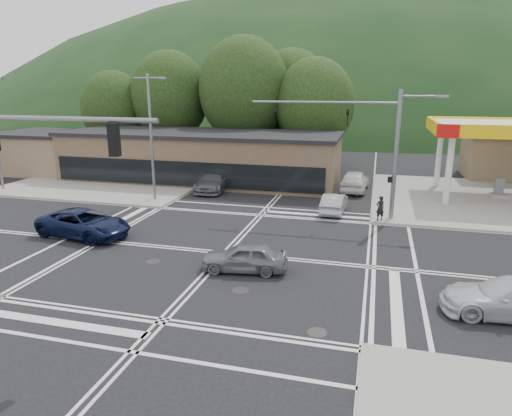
% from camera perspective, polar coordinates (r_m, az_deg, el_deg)
% --- Properties ---
extents(ground, '(120.00, 120.00, 0.00)m').
position_cam_1_polar(ground, '(23.24, -3.83, -5.63)').
color(ground, black).
rests_on(ground, ground).
extents(sidewalk_ne, '(16.00, 16.00, 0.15)m').
position_cam_1_polar(sidewalk_ne, '(37.33, 26.76, 0.86)').
color(sidewalk_ne, gray).
rests_on(sidewalk_ne, ground).
extents(sidewalk_nw, '(16.00, 16.00, 0.15)m').
position_cam_1_polar(sidewalk_nw, '(42.64, -16.64, 3.45)').
color(sidewalk_nw, gray).
rests_on(sidewalk_nw, ground).
extents(commercial_row, '(24.00, 8.00, 4.00)m').
position_cam_1_polar(commercial_row, '(40.95, -6.93, 6.25)').
color(commercial_row, brown).
rests_on(commercial_row, ground).
extents(commercial_nw, '(8.00, 7.00, 3.60)m').
position_cam_1_polar(commercial_nw, '(49.17, -24.63, 6.23)').
color(commercial_nw, '#846B4F').
rests_on(commercial_nw, ground).
extents(hill_north, '(252.00, 126.00, 140.00)m').
position_cam_1_polar(hill_north, '(111.09, 11.40, 10.55)').
color(hill_north, '#183618').
rests_on(hill_north, ground).
extents(tree_n_a, '(8.00, 8.00, 11.75)m').
position_cam_1_polar(tree_n_a, '(49.30, -10.71, 13.59)').
color(tree_n_a, '#382619').
rests_on(tree_n_a, ground).
extents(tree_n_b, '(9.00, 9.00, 12.98)m').
position_cam_1_polar(tree_n_b, '(46.44, -1.50, 14.56)').
color(tree_n_b, '#382619').
rests_on(tree_n_b, ground).
extents(tree_n_c, '(7.60, 7.60, 10.87)m').
position_cam_1_polar(tree_n_c, '(45.01, 7.31, 12.78)').
color(tree_n_c, '#382619').
rests_on(tree_n_c, ground).
extents(tree_n_d, '(6.80, 6.80, 9.76)m').
position_cam_1_polar(tree_n_d, '(51.34, -17.32, 11.78)').
color(tree_n_d, '#382619').
rests_on(tree_n_d, ground).
extents(tree_n_e, '(8.40, 8.40, 11.98)m').
position_cam_1_polar(tree_n_e, '(49.41, 4.44, 13.80)').
color(tree_n_e, '#382619').
rests_on(tree_n_e, ground).
extents(streetlight_nw, '(2.50, 0.25, 9.00)m').
position_cam_1_polar(streetlight_nw, '(33.53, -12.90, 9.31)').
color(streetlight_nw, slate).
rests_on(streetlight_nw, ground).
extents(signal_mast_ne, '(11.65, 0.30, 8.00)m').
position_cam_1_polar(signal_mast_ne, '(28.93, 14.72, 8.38)').
color(signal_mast_ne, slate).
rests_on(signal_mast_ne, ground).
extents(car_blue_west, '(5.74, 3.31, 1.50)m').
position_cam_1_polar(car_blue_west, '(27.23, -20.72, -1.81)').
color(car_blue_west, black).
rests_on(car_blue_west, ground).
extents(car_grey_center, '(4.09, 2.10, 1.33)m').
position_cam_1_polar(car_grey_center, '(20.84, -1.46, -6.14)').
color(car_grey_center, slate).
rests_on(car_grey_center, ground).
extents(car_queue_a, '(1.57, 4.04, 1.31)m').
position_cam_1_polar(car_queue_a, '(30.71, 9.75, 0.62)').
color(car_queue_a, '#9FA1A6').
rests_on(car_queue_a, ground).
extents(car_queue_b, '(2.25, 5.05, 1.69)m').
position_cam_1_polar(car_queue_b, '(37.34, 12.21, 3.36)').
color(car_queue_b, silver).
rests_on(car_queue_b, ground).
extents(car_northbound, '(2.37, 5.49, 1.57)m').
position_cam_1_polar(car_northbound, '(36.93, -5.18, 3.43)').
color(car_northbound, '#5A5C5E').
rests_on(car_northbound, ground).
extents(pedestrian, '(0.67, 0.61, 1.54)m').
position_cam_1_polar(pedestrian, '(29.00, 15.26, -0.01)').
color(pedestrian, black).
rests_on(pedestrian, sidewalk_ne).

